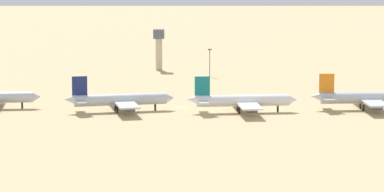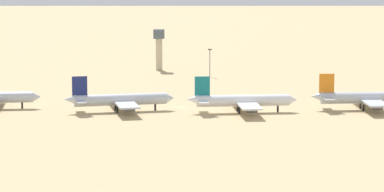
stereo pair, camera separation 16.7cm
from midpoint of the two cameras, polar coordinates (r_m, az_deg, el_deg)
name	(u,v)px [view 2 (the right image)]	position (r m, az deg, el deg)	size (l,w,h in m)	color
ground	(182,107)	(368.77, -0.58, -0.64)	(4000.00, 4000.00, 0.00)	tan
parked_jet_navy_3	(119,100)	(358.80, -4.14, -0.22)	(39.52, 33.88, 13.15)	silver
parked_jet_teal_4	(242,101)	(356.27, 2.86, -0.27)	(39.88, 33.73, 13.17)	white
parked_jet_orange_5	(365,98)	(367.54, 9.84, -0.10)	(40.24, 33.90, 13.29)	silver
control_tower	(159,46)	(477.84, -1.88, 2.88)	(5.20, 5.20, 19.56)	#C6B793
light_pole_mid	(210,60)	(454.99, 1.03, 2.05)	(1.80, 0.50, 12.60)	#59595E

